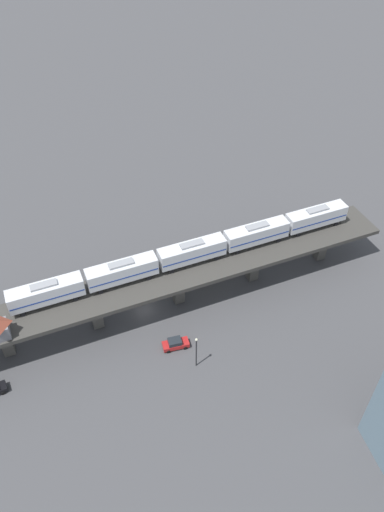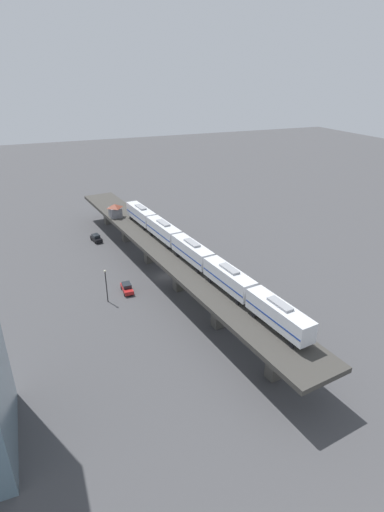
{
  "view_description": "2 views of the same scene",
  "coord_description": "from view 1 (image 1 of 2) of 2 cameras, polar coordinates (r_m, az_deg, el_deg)",
  "views": [
    {
      "loc": [
        58.69,
        -7.51,
        67.97
      ],
      "look_at": [
        -2.59,
        9.51,
        8.64
      ],
      "focal_mm": 35.0,
      "sensor_mm": 36.0,
      "label": 1
    },
    {
      "loc": [
        23.93,
        74.09,
        41.06
      ],
      "look_at": [
        -2.59,
        9.51,
        8.64
      ],
      "focal_mm": 28.0,
      "sensor_mm": 36.0,
      "label": 2
    }
  ],
  "objects": [
    {
      "name": "ground_plane",
      "position": [
        90.12,
        -5.42,
        -6.21
      ],
      "size": [
        400.0,
        400.0,
        0.0
      ],
      "primitive_type": "plane",
      "color": "#424244"
    },
    {
      "name": "elevated_viaduct",
      "position": [
        85.55,
        -5.8,
        -3.55
      ],
      "size": [
        19.63,
        92.34,
        7.14
      ],
      "color": "#393733",
      "rests_on": "ground"
    },
    {
      "name": "subway_train",
      "position": [
        86.27,
        -0.0,
        0.5
      ],
      "size": [
        10.45,
        62.27,
        4.45
      ],
      "color": "silver",
      "rests_on": "elevated_viaduct"
    },
    {
      "name": "street_car_red",
      "position": [
        83.99,
        -1.91,
        -9.97
      ],
      "size": [
        1.98,
        4.41,
        1.89
      ],
      "color": "#AD1E1E",
      "rests_on": "ground"
    },
    {
      "name": "delivery_truck",
      "position": [
        96.59,
        1.27,
        -0.27
      ],
      "size": [
        3.02,
        7.4,
        3.2
      ],
      "color": "#333338",
      "rests_on": "ground"
    },
    {
      "name": "street_lamp",
      "position": [
        79.24,
        0.5,
        -10.69
      ],
      "size": [
        0.44,
        0.44,
        6.94
      ],
      "color": "black",
      "rests_on": "ground"
    }
  ]
}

